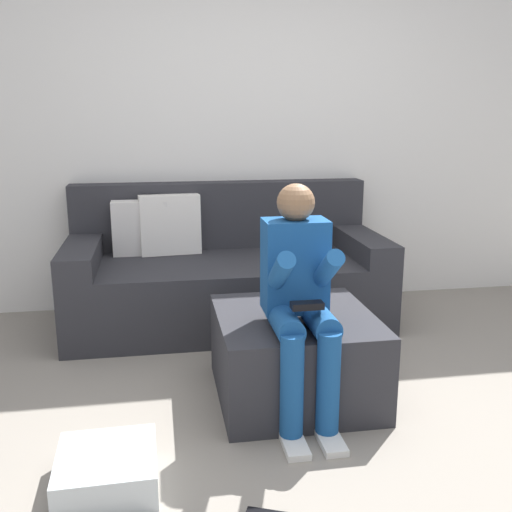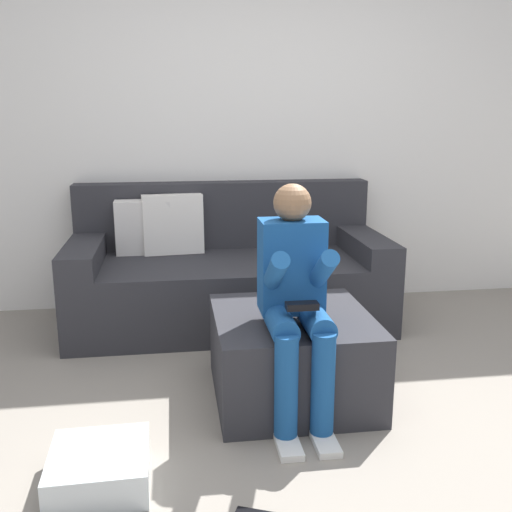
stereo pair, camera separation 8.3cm
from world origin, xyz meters
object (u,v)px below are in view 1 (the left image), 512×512
Objects in this scene: couch_sectional at (224,275)px; person_seated at (300,294)px; storage_bin at (107,470)px; ottoman at (295,355)px.

couch_sectional is 1.91× the size of person_seated.
person_seated is at bearing -82.11° from couch_sectional.
person_seated is 2.82× the size of storage_bin.
couch_sectional is 1.19m from ottoman.
storage_bin is (-0.88, -0.61, -0.15)m from ottoman.
couch_sectional is 2.63× the size of ottoman.
person_seated reaches higher than storage_bin.
ottoman is 0.44m from person_seated.
couch_sectional is 1.41m from person_seated.
storage_bin is at bearing -145.06° from ottoman.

